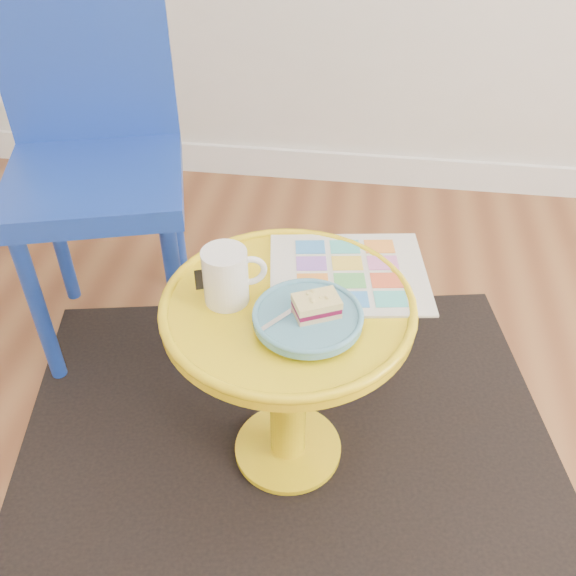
# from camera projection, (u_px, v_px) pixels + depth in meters

# --- Properties ---
(room_walls) EXTENTS (4.00, 4.00, 4.00)m
(room_walls) POSITION_uv_depth(u_px,v_px,m) (111.00, 324.00, 1.82)
(room_walls) COLOR silver
(room_walls) RESTS_ON ground
(rug) EXTENTS (1.49, 1.33, 0.01)m
(rug) POSITION_uv_depth(u_px,v_px,m) (288.00, 450.00, 1.56)
(rug) COLOR black
(rug) RESTS_ON ground
(side_table) EXTENTS (0.50, 0.50, 0.48)m
(side_table) POSITION_uv_depth(u_px,v_px,m) (288.00, 352.00, 1.34)
(side_table) COLOR yellow
(side_table) RESTS_ON ground
(chair) EXTENTS (0.53, 0.53, 0.97)m
(chair) POSITION_uv_depth(u_px,v_px,m) (93.00, 144.00, 1.61)
(chair) COLOR #173497
(chair) RESTS_ON ground
(newspaper) EXTENTS (0.36, 0.32, 0.01)m
(newspaper) POSITION_uv_depth(u_px,v_px,m) (348.00, 273.00, 1.33)
(newspaper) COLOR silver
(newspaper) RESTS_ON side_table
(mug) EXTENTS (0.12, 0.09, 0.12)m
(mug) POSITION_uv_depth(u_px,v_px,m) (227.00, 275.00, 1.23)
(mug) COLOR white
(mug) RESTS_ON side_table
(plate) EXTENTS (0.21, 0.21, 0.02)m
(plate) POSITION_uv_depth(u_px,v_px,m) (308.00, 318.00, 1.19)
(plate) COLOR teal
(plate) RESTS_ON newspaper
(cake_slice) EXTENTS (0.10, 0.09, 0.04)m
(cake_slice) POSITION_uv_depth(u_px,v_px,m) (317.00, 306.00, 1.18)
(cake_slice) COLOR #D3BC8C
(cake_slice) RESTS_ON plate
(fork) EXTENTS (0.10, 0.12, 0.00)m
(fork) POSITION_uv_depth(u_px,v_px,m) (291.00, 312.00, 1.19)
(fork) COLOR silver
(fork) RESTS_ON plate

